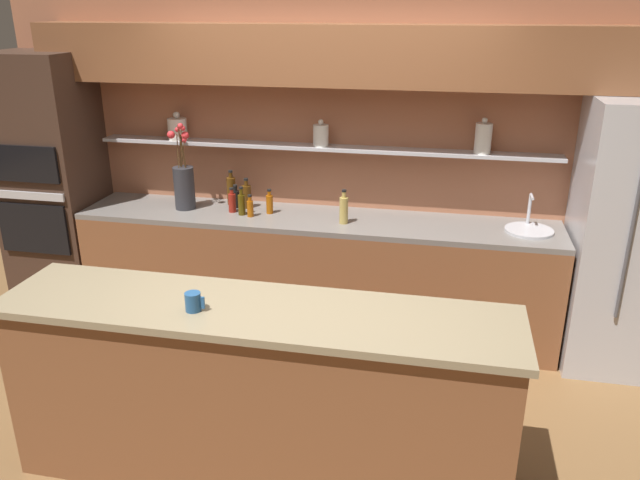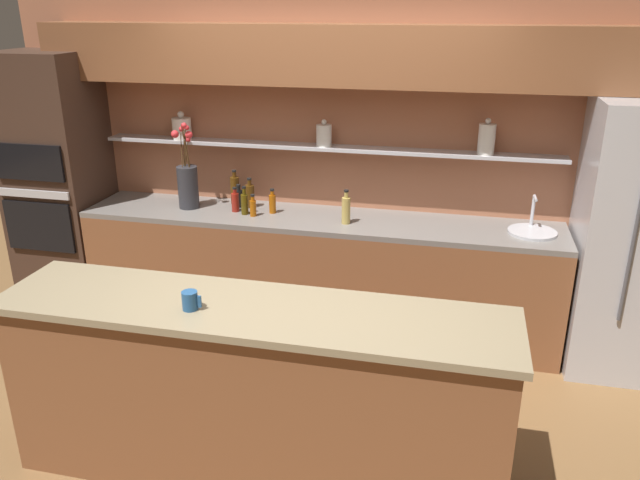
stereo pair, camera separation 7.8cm
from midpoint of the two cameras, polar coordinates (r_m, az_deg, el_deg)
ground_plane at (r=4.05m, az=-3.98°, el=-16.12°), size 12.00×12.00×0.00m
back_wall_unit at (r=4.81m, az=0.53°, el=10.26°), size 5.20×0.44×2.60m
back_counter_unit at (r=4.87m, az=-0.93°, el=-3.04°), size 3.63×0.62×0.92m
island_counter at (r=3.39m, az=-6.40°, el=-13.82°), size 2.64×0.61×1.02m
refrigerator at (r=4.73m, az=26.59°, el=0.12°), size 0.83×0.73×1.88m
oven_tower at (r=5.56m, az=-23.61°, el=4.63°), size 0.70×0.64×2.09m
flower_vase at (r=4.98m, az=-12.77°, el=5.03°), size 0.18×0.17×0.68m
sink_fixture at (r=4.63m, az=18.12°, el=0.99°), size 0.34×0.34×0.25m
bottle_spirit_0 at (r=4.94m, az=-7.17°, el=4.02°), size 0.07×0.07×0.24m
bottle_sauce_1 at (r=4.79m, az=-5.10°, el=3.37°), size 0.05×0.05×0.19m
bottle_sauce_2 at (r=4.96m, az=-8.16°, el=3.80°), size 0.06×0.06×0.18m
bottle_spirit_3 at (r=5.04m, az=-8.54°, el=4.52°), size 0.07×0.07×0.28m
bottle_spirit_4 at (r=4.55m, az=1.70°, el=2.82°), size 0.06×0.06×0.26m
bottle_sauce_5 at (r=4.86m, az=-8.50°, el=3.46°), size 0.06×0.06×0.19m
bottle_oil_6 at (r=4.78m, az=-7.64°, el=3.31°), size 0.06×0.06×0.22m
bottle_sauce_7 at (r=4.74m, az=-6.87°, el=2.98°), size 0.05×0.05×0.17m
coffee_mug at (r=3.13m, az=-12.22°, el=-5.54°), size 0.10×0.08×0.10m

